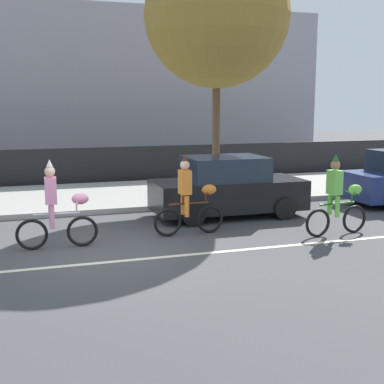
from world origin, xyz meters
The scene contains 10 objects.
ground_plane centered at (0.00, 0.00, 0.00)m, with size 80.00×80.00×0.00m, color #424244.
road_centre_line centered at (0.00, -0.50, 0.00)m, with size 36.00×0.14×0.01m, color beige.
sidewalk_curb centered at (0.00, 6.50, 0.07)m, with size 60.00×5.00×0.15m, color #9E9B93.
fence_line centered at (0.00, 9.40, 0.70)m, with size 40.00×0.08×1.40m, color black.
building_backdrop centered at (-1.03, 18.00, 3.72)m, with size 28.00×8.00×7.44m, color #99939E.
parade_cyclist_pink centered at (-0.92, 0.85, 0.84)m, with size 1.72×0.50×1.92m.
parade_cyclist_orange centered at (2.11, 1.10, 0.84)m, with size 1.72×0.50×1.92m.
parade_cyclist_lime centered at (5.39, 0.02, 0.84)m, with size 1.72×0.50×1.92m.
parked_car_black centered at (3.70, 2.73, 0.78)m, with size 4.10×1.92×1.64m.
street_tree_near_lamp centered at (4.22, 5.02, 5.66)m, with size 4.38×4.38×7.71m.
Camera 1 is at (-1.60, -10.59, 3.12)m, focal length 50.00 mm.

